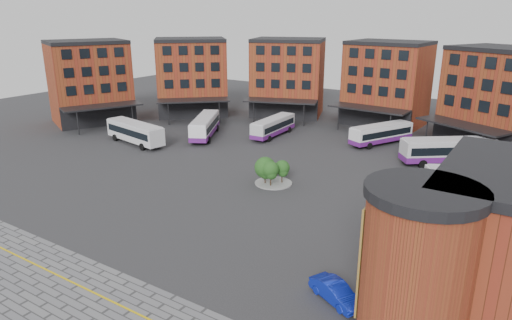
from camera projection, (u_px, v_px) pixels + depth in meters
The scene contains 11 objects.
ground at pixel (195, 216), 45.27m from camera, with size 160.00×160.00×0.00m, color #28282B.
yellow_line at pixel (91, 291), 33.04m from camera, with size 26.00×0.15×0.02m, color gold.
main_building at pixel (319, 88), 76.08m from camera, with size 94.14×42.48×14.60m.
tree_island at pixel (270, 170), 52.99m from camera, with size 4.40×4.40×3.28m.
bus_a at pixel (135, 131), 69.53m from camera, with size 12.00×4.73×3.31m.
bus_b at pixel (205, 126), 73.48m from camera, with size 7.83×11.70×3.32m.
bus_c at pixel (273, 126), 73.99m from camera, with size 2.88×10.66×2.99m.
bus_d at pixel (381, 134), 69.42m from camera, with size 7.16×10.83×3.06m.
bus_e at pixel (449, 150), 60.12m from camera, with size 11.60×9.77×3.50m.
bus_f at pixel (475, 179), 50.63m from camera, with size 10.34×7.49×2.98m.
blue_car at pixel (336, 292), 31.76m from camera, with size 1.50×4.31×1.42m, color #0D1FAB.
Camera 1 is at (27.52, -31.44, 19.29)m, focal length 32.00 mm.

